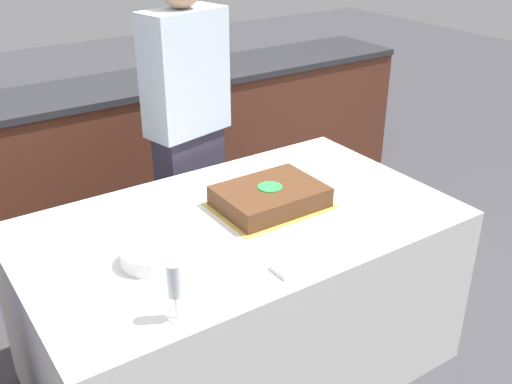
{
  "coord_description": "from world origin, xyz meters",
  "views": [
    {
      "loc": [
        -1.13,
        -1.8,
        1.95
      ],
      "look_at": [
        0.09,
        0.0,
        0.87
      ],
      "focal_mm": 42.0,
      "sensor_mm": 36.0,
      "label": 1
    }
  ],
  "objects_px": {
    "plate_stack": "(150,256)",
    "person_cutting_cake": "(188,135)",
    "wine_glass": "(174,282)",
    "cake": "(270,197)"
  },
  "relations": [
    {
      "from": "wine_glass",
      "to": "plate_stack",
      "type": "bearing_deg",
      "value": 79.05
    },
    {
      "from": "plate_stack",
      "to": "person_cutting_cake",
      "type": "xyz_separation_m",
      "value": [
        0.61,
        0.84,
        0.06
      ]
    },
    {
      "from": "plate_stack",
      "to": "person_cutting_cake",
      "type": "distance_m",
      "value": 1.03
    },
    {
      "from": "cake",
      "to": "plate_stack",
      "type": "bearing_deg",
      "value": -169.05
    },
    {
      "from": "wine_glass",
      "to": "person_cutting_cake",
      "type": "relative_size",
      "value": 0.12
    },
    {
      "from": "plate_stack",
      "to": "person_cutting_cake",
      "type": "bearing_deg",
      "value": 54.02
    },
    {
      "from": "plate_stack",
      "to": "person_cutting_cake",
      "type": "relative_size",
      "value": 0.12
    },
    {
      "from": "cake",
      "to": "person_cutting_cake",
      "type": "xyz_separation_m",
      "value": [
        0.0,
        0.72,
        0.05
      ]
    },
    {
      "from": "plate_stack",
      "to": "wine_glass",
      "type": "distance_m",
      "value": 0.35
    },
    {
      "from": "cake",
      "to": "person_cutting_cake",
      "type": "bearing_deg",
      "value": 90.0
    }
  ]
}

